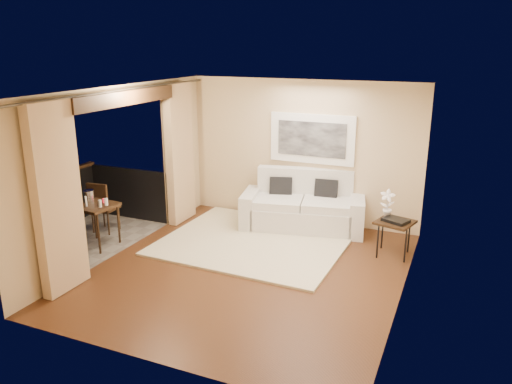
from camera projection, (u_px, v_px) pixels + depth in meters
The scene contains 18 objects.
floor at pixel (249, 270), 7.62m from camera, with size 5.00×5.00×0.00m, color #4F2D17.
room_shell at pixel (122, 98), 7.70m from camera, with size 5.00×6.40×5.00m.
balcony at pixel (78, 229), 8.82m from camera, with size 1.81×2.60×1.17m.
curtains at pixel (129, 172), 8.03m from camera, with size 0.16×4.80×2.64m.
artwork at pixel (312, 139), 9.25m from camera, with size 1.62×0.07×0.92m.
rug at pixel (255, 241), 8.67m from camera, with size 3.05×2.66×0.04m, color beige.
sofa at pixel (303, 208), 9.29m from camera, with size 2.38×1.40×1.07m.
side_table at pixel (395, 225), 8.01m from camera, with size 0.67×0.67×0.59m.
tray at pixel (396, 220), 7.96m from camera, with size 0.38×0.28×0.05m, color black.
orchid at pixel (387, 203), 8.12m from camera, with size 0.24×0.17×0.46m, color white.
bistro_table at pixel (95, 209), 8.36m from camera, with size 0.67×0.67×0.74m.
balcony_chair_far at pixel (101, 204), 8.96m from camera, with size 0.44×0.44×0.95m.
balcony_chair_near at pixel (46, 225), 7.84m from camera, with size 0.54×0.54×0.99m.
ice_bucket at pixel (89, 196), 8.46m from camera, with size 0.18×0.18×0.20m, color silver.
candle at pixel (104, 201), 8.43m from camera, with size 0.06×0.06×0.07m, color red.
vase at pixel (86, 201), 8.20m from camera, with size 0.04×0.04×0.18m, color white.
glass_a at pixel (100, 203), 8.20m from camera, with size 0.06×0.06×0.12m, color silver.
glass_b at pixel (106, 202), 8.28m from camera, with size 0.06×0.06×0.12m, color white.
Camera 1 is at (2.85, -6.34, 3.34)m, focal length 35.00 mm.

